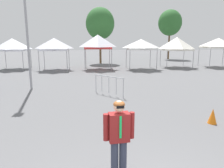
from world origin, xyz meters
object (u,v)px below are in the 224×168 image
person_foreground (119,136)px  crowd_barrier_by_lift (109,82)px  tree_behind_tents_center (170,23)px  tree_behind_tents_left (100,24)px  canopy_tent_right_of_center (54,44)px  canopy_tent_behind_right (12,45)px  canopy_tent_behind_center (98,42)px  canopy_tent_left_of_center (141,44)px  traffic_cone_lot_center (213,116)px  canopy_tent_center (177,44)px  canopy_tent_behind_left (218,43)px

person_foreground → crowd_barrier_by_lift: (0.11, 7.28, -0.28)m
tree_behind_tents_center → tree_behind_tents_left: 13.26m
canopy_tent_right_of_center → tree_behind_tents_center: bearing=38.6°
canopy_tent_behind_right → canopy_tent_behind_center: canopy_tent_behind_center is taller
canopy_tent_behind_center → person_foreground: bearing=-88.2°
canopy_tent_left_of_center → traffic_cone_lot_center: size_ratio=5.69×
tree_behind_tents_left → crowd_barrier_by_lift: bearing=-88.7°
canopy_tent_center → tree_behind_tents_left: size_ratio=0.47×
canopy_tent_behind_right → traffic_cone_lot_center: bearing=-50.4°
tree_behind_tents_left → traffic_cone_lot_center: (3.97, -21.61, -4.95)m
crowd_barrier_by_lift → traffic_cone_lot_center: bearing=-50.2°
tree_behind_tents_left → person_foreground: bearing=-89.3°
person_foreground → canopy_tent_left_of_center: bearing=77.6°
canopy_tent_left_of_center → canopy_tent_center: 4.59m
tree_behind_tents_center → canopy_tent_left_of_center: bearing=-119.3°
canopy_tent_behind_right → person_foreground: size_ratio=1.83×
canopy_tent_behind_center → canopy_tent_behind_left: bearing=4.8°
person_foreground → crowd_barrier_by_lift: bearing=89.2°
tree_behind_tents_left → canopy_tent_center: bearing=-30.2°
canopy_tent_behind_right → tree_behind_tents_center: (20.83, 12.10, 3.35)m
crowd_barrier_by_lift → tree_behind_tents_left: bearing=91.3°
tree_behind_tents_center → crowd_barrier_by_lift: bearing=-115.1°
canopy_tent_behind_left → tree_behind_tents_left: (-13.50, 4.99, 2.48)m
person_foreground → canopy_tent_behind_center: bearing=91.8°
person_foreground → traffic_cone_lot_center: person_foreground is taller
canopy_tent_behind_center → crowd_barrier_by_lift: canopy_tent_behind_center is taller
tree_behind_tents_center → person_foreground: bearing=-109.9°
person_foreground → tree_behind_tents_left: 24.95m
canopy_tent_left_of_center → tree_behind_tents_left: 8.18m
traffic_cone_lot_center → person_foreground: bearing=-141.1°
canopy_tent_behind_left → canopy_tent_behind_right: bearing=-178.5°
canopy_tent_behind_right → crowd_barrier_by_lift: canopy_tent_behind_right is taller
tree_behind_tents_center → traffic_cone_lot_center: bearing=-105.1°
tree_behind_tents_center → traffic_cone_lot_center: size_ratio=14.47×
canopy_tent_behind_right → crowd_barrier_by_lift: size_ratio=2.09×
canopy_tent_behind_right → tree_behind_tents_center: tree_behind_tents_center is taller
canopy_tent_behind_right → tree_behind_tents_center: bearing=30.2°
canopy_tent_behind_left → tree_behind_tents_left: 14.60m
tree_behind_tents_center → tree_behind_tents_left: bearing=-150.6°
canopy_tent_left_of_center → traffic_cone_lot_center: (-0.30, -15.14, -2.34)m
tree_behind_tents_left → crowd_barrier_by_lift: size_ratio=4.70×
canopy_tent_right_of_center → traffic_cone_lot_center: 17.59m
person_foreground → traffic_cone_lot_center: size_ratio=3.19×
canopy_tent_behind_right → canopy_tent_right_of_center: size_ratio=0.99×
canopy_tent_behind_right → canopy_tent_center: size_ratio=0.96×
tree_behind_tents_center → traffic_cone_lot_center: tree_behind_tents_center is taller
canopy_tent_right_of_center → canopy_tent_center: canopy_tent_center is taller
canopy_tent_center → canopy_tent_behind_left: canopy_tent_center is taller
traffic_cone_lot_center → crowd_barrier_by_lift: bearing=129.8°
person_foreground → tree_behind_tents_left: tree_behind_tents_left is taller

